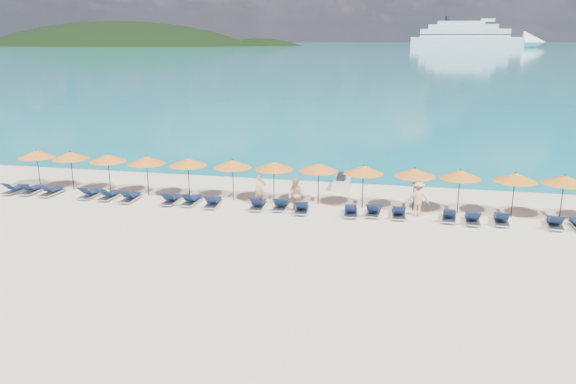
# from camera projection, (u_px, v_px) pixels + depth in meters

# --- Properties ---
(ground) EXTENTS (1400.00, 1400.00, 0.00)m
(ground) POSITION_uv_depth(u_px,v_px,m) (274.00, 235.00, 24.96)
(ground) COLOR beige
(sea) EXTENTS (1600.00, 1300.00, 0.01)m
(sea) POSITION_uv_depth(u_px,v_px,m) (406.00, 45.00, 647.24)
(sea) COLOR #1FA9B2
(sea) RESTS_ON ground
(headland_main) EXTENTS (374.00, 242.00, 126.50)m
(headland_main) POSITION_uv_depth(u_px,v_px,m) (119.00, 82.00, 604.32)
(headland_main) COLOR black
(headland_main) RESTS_ON ground
(headland_small) EXTENTS (162.00, 126.00, 85.50)m
(headland_small) POSITION_uv_depth(u_px,v_px,m) (259.00, 80.00, 592.33)
(headland_small) COLOR black
(headland_small) RESTS_ON ground
(cruise_ship) EXTENTS (114.87, 19.79, 31.91)m
(cruise_ship) POSITION_uv_depth(u_px,v_px,m) (478.00, 38.00, 495.61)
(cruise_ship) COLOR silver
(cruise_ship) RESTS_ON ground
(jetski) EXTENTS (0.86, 2.28, 0.81)m
(jetski) POSITION_uv_depth(u_px,v_px,m) (342.00, 182.00, 32.83)
(jetski) COLOR silver
(jetski) RESTS_ON ground
(beachgoer_a) EXTENTS (0.72, 0.62, 1.66)m
(beachgoer_a) POSITION_uv_depth(u_px,v_px,m) (260.00, 191.00, 29.14)
(beachgoer_a) COLOR #DFA67C
(beachgoer_a) RESTS_ON ground
(beachgoer_b) EXTENTS (1.00, 0.91, 1.79)m
(beachgoer_b) POSITION_uv_depth(u_px,v_px,m) (295.00, 195.00, 28.06)
(beachgoer_b) COLOR #DFA67C
(beachgoer_b) RESTS_ON ground
(beachgoer_c) EXTENTS (1.29, 0.82, 1.84)m
(beachgoer_c) POSITION_uv_depth(u_px,v_px,m) (418.00, 198.00, 27.48)
(beachgoer_c) COLOR #DFA67C
(beachgoer_c) RESTS_ON ground
(umbrella_0) EXTENTS (2.10, 2.10, 2.28)m
(umbrella_0) POSITION_uv_depth(u_px,v_px,m) (37.00, 154.00, 32.37)
(umbrella_0) COLOR black
(umbrella_0) RESTS_ON ground
(umbrella_1) EXTENTS (2.10, 2.10, 2.28)m
(umbrella_1) POSITION_uv_depth(u_px,v_px,m) (70.00, 155.00, 31.94)
(umbrella_1) COLOR black
(umbrella_1) RESTS_ON ground
(umbrella_2) EXTENTS (2.10, 2.10, 2.28)m
(umbrella_2) POSITION_uv_depth(u_px,v_px,m) (108.00, 158.00, 31.32)
(umbrella_2) COLOR black
(umbrella_2) RESTS_ON ground
(umbrella_3) EXTENTS (2.10, 2.10, 2.28)m
(umbrella_3) POSITION_uv_depth(u_px,v_px,m) (146.00, 160.00, 30.73)
(umbrella_3) COLOR black
(umbrella_3) RESTS_ON ground
(umbrella_4) EXTENTS (2.10, 2.10, 2.28)m
(umbrella_4) POSITION_uv_depth(u_px,v_px,m) (188.00, 162.00, 30.29)
(umbrella_4) COLOR black
(umbrella_4) RESTS_ON ground
(umbrella_5) EXTENTS (2.10, 2.10, 2.28)m
(umbrella_5) POSITION_uv_depth(u_px,v_px,m) (233.00, 164.00, 29.84)
(umbrella_5) COLOR black
(umbrella_5) RESTS_ON ground
(umbrella_6) EXTENTS (2.10, 2.10, 2.28)m
(umbrella_6) POSITION_uv_depth(u_px,v_px,m) (274.00, 166.00, 29.43)
(umbrella_6) COLOR black
(umbrella_6) RESTS_ON ground
(umbrella_7) EXTENTS (2.10, 2.10, 2.28)m
(umbrella_7) POSITION_uv_depth(u_px,v_px,m) (319.00, 167.00, 29.06)
(umbrella_7) COLOR black
(umbrella_7) RESTS_ON ground
(umbrella_8) EXTENTS (2.10, 2.10, 2.28)m
(umbrella_8) POSITION_uv_depth(u_px,v_px,m) (363.00, 170.00, 28.52)
(umbrella_8) COLOR black
(umbrella_8) RESTS_ON ground
(umbrella_9) EXTENTS (2.10, 2.10, 2.28)m
(umbrella_9) POSITION_uv_depth(u_px,v_px,m) (415.00, 172.00, 27.96)
(umbrella_9) COLOR black
(umbrella_9) RESTS_ON ground
(umbrella_10) EXTENTS (2.10, 2.10, 2.28)m
(umbrella_10) POSITION_uv_depth(u_px,v_px,m) (460.00, 174.00, 27.56)
(umbrella_10) COLOR black
(umbrella_10) RESTS_ON ground
(umbrella_11) EXTENTS (2.10, 2.10, 2.28)m
(umbrella_11) POSITION_uv_depth(u_px,v_px,m) (515.00, 177.00, 26.99)
(umbrella_11) COLOR black
(umbrella_11) RESTS_ON ground
(umbrella_12) EXTENTS (2.10, 2.10, 2.28)m
(umbrella_12) POSITION_uv_depth(u_px,v_px,m) (564.00, 180.00, 26.53)
(umbrella_12) COLOR black
(umbrella_12) RESTS_ON ground
(lounger_0) EXTENTS (0.73, 1.74, 0.66)m
(lounger_0) POSITION_uv_depth(u_px,v_px,m) (15.00, 189.00, 31.72)
(lounger_0) COLOR silver
(lounger_0) RESTS_ON ground
(lounger_1) EXTENTS (0.68, 1.72, 0.66)m
(lounger_1) POSITION_uv_depth(u_px,v_px,m) (32.00, 190.00, 31.60)
(lounger_1) COLOR silver
(lounger_1) RESTS_ON ground
(lounger_2) EXTENTS (0.74, 1.74, 0.66)m
(lounger_2) POSITION_uv_depth(u_px,v_px,m) (52.00, 191.00, 31.28)
(lounger_2) COLOR silver
(lounger_2) RESTS_ON ground
(lounger_3) EXTENTS (0.73, 1.74, 0.66)m
(lounger_3) POSITION_uv_depth(u_px,v_px,m) (90.00, 193.00, 30.81)
(lounger_3) COLOR silver
(lounger_3) RESTS_ON ground
(lounger_4) EXTENTS (0.72, 1.73, 0.66)m
(lounger_4) POSITION_uv_depth(u_px,v_px,m) (110.00, 195.00, 30.52)
(lounger_4) COLOR silver
(lounger_4) RESTS_ON ground
(lounger_5) EXTENTS (0.64, 1.71, 0.66)m
(lounger_5) POSITION_uv_depth(u_px,v_px,m) (130.00, 197.00, 30.14)
(lounger_5) COLOR silver
(lounger_5) RESTS_ON ground
(lounger_6) EXTENTS (0.66, 1.71, 0.66)m
(lounger_6) POSITION_uv_depth(u_px,v_px,m) (171.00, 199.00, 29.70)
(lounger_6) COLOR silver
(lounger_6) RESTS_ON ground
(lounger_7) EXTENTS (0.70, 1.73, 0.66)m
(lounger_7) POSITION_uv_depth(u_px,v_px,m) (191.00, 200.00, 29.56)
(lounger_7) COLOR silver
(lounger_7) RESTS_ON ground
(lounger_8) EXTENTS (0.78, 1.75, 0.66)m
(lounger_8) POSITION_uv_depth(u_px,v_px,m) (213.00, 202.00, 29.19)
(lounger_8) COLOR silver
(lounger_8) RESTS_ON ground
(lounger_9) EXTENTS (0.71, 1.73, 0.66)m
(lounger_9) POSITION_uv_depth(u_px,v_px,m) (258.00, 204.00, 28.82)
(lounger_9) COLOR silver
(lounger_9) RESTS_ON ground
(lounger_10) EXTENTS (0.62, 1.70, 0.66)m
(lounger_10) POSITION_uv_depth(u_px,v_px,m) (281.00, 205.00, 28.73)
(lounger_10) COLOR silver
(lounger_10) RESTS_ON ground
(lounger_11) EXTENTS (0.79, 1.75, 0.66)m
(lounger_11) POSITION_uv_depth(u_px,v_px,m) (302.00, 208.00, 28.20)
(lounger_11) COLOR silver
(lounger_11) RESTS_ON ground
(lounger_12) EXTENTS (0.76, 1.74, 0.66)m
(lounger_12) POSITION_uv_depth(u_px,v_px,m) (351.00, 211.00, 27.74)
(lounger_12) COLOR silver
(lounger_12) RESTS_ON ground
(lounger_13) EXTENTS (0.75, 1.74, 0.66)m
(lounger_13) POSITION_uv_depth(u_px,v_px,m) (374.00, 211.00, 27.77)
(lounger_13) COLOR silver
(lounger_13) RESTS_ON ground
(lounger_14) EXTENTS (0.74, 1.74, 0.66)m
(lounger_14) POSITION_uv_depth(u_px,v_px,m) (399.00, 213.00, 27.43)
(lounger_14) COLOR silver
(lounger_14) RESTS_ON ground
(lounger_15) EXTENTS (0.76, 1.75, 0.66)m
(lounger_15) POSITION_uv_depth(u_px,v_px,m) (449.00, 216.00, 26.97)
(lounger_15) COLOR silver
(lounger_15) RESTS_ON ground
(lounger_16) EXTENTS (0.63, 1.70, 0.66)m
(lounger_16) POSITION_uv_depth(u_px,v_px,m) (472.00, 218.00, 26.57)
(lounger_16) COLOR silver
(lounger_16) RESTS_ON ground
(lounger_17) EXTENTS (0.71, 1.73, 0.66)m
(lounger_17) POSITION_uv_depth(u_px,v_px,m) (501.00, 219.00, 26.48)
(lounger_17) COLOR silver
(lounger_17) RESTS_ON ground
(lounger_18) EXTENTS (0.76, 1.75, 0.66)m
(lounger_18) POSITION_uv_depth(u_px,v_px,m) (555.00, 222.00, 25.97)
(lounger_18) COLOR silver
(lounger_18) RESTS_ON ground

